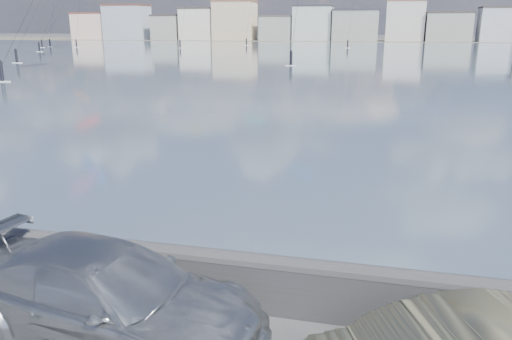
% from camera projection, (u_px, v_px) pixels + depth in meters
% --- Properties ---
extents(bay_water, '(500.00, 177.00, 0.00)m').
position_uv_depth(bay_water, '(362.00, 54.00, 92.14)').
color(bay_water, '#324359').
rests_on(bay_water, ground).
extents(far_shore_strip, '(500.00, 60.00, 0.00)m').
position_uv_depth(far_shore_strip, '(372.00, 40.00, 193.50)').
color(far_shore_strip, '#4C473D').
rests_on(far_shore_strip, ground).
extents(seawall, '(400.00, 0.36, 1.08)m').
position_uv_depth(seawall, '(186.00, 271.00, 9.03)').
color(seawall, '#28282B').
rests_on(seawall, ground).
extents(far_buildings, '(240.79, 13.26, 14.60)m').
position_uv_depth(far_buildings, '(377.00, 24.00, 178.46)').
color(far_buildings, beige).
rests_on(far_buildings, ground).
extents(car_silver, '(5.56, 2.87, 1.54)m').
position_uv_depth(car_silver, '(107.00, 296.00, 7.83)').
color(car_silver, '#A7AAAD').
rests_on(car_silver, ground).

